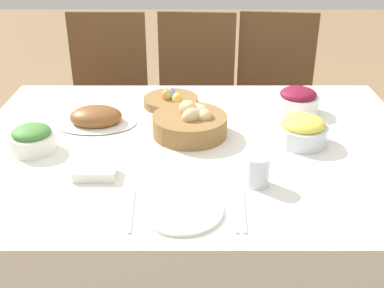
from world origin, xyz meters
name	(u,v)px	position (x,y,z in m)	size (l,w,h in m)	color
dining_table	(194,226)	(0.00, 0.00, 0.37)	(1.61, 1.18, 0.73)	silver
chair_far_right	(273,100)	(0.44, 0.93, 0.53)	(0.47, 0.47, 0.98)	brown
chair_far_left	(106,100)	(-0.48, 0.93, 0.53)	(0.43, 0.43, 0.98)	brown
chair_far_center	(194,100)	(0.00, 0.93, 0.53)	(0.45, 0.45, 0.98)	brown
bread_basket	(189,123)	(-0.02, 0.07, 0.78)	(0.27, 0.27, 0.13)	olive
egg_basket	(170,100)	(-0.10, 0.35, 0.76)	(0.23, 0.23, 0.08)	olive
ham_platter	(95,118)	(-0.38, 0.16, 0.76)	(0.31, 0.21, 0.08)	white
pineapple_bowl	(300,130)	(0.37, 0.00, 0.78)	(0.18, 0.18, 0.10)	silver
beet_salad_bowl	(296,101)	(0.41, 0.28, 0.78)	(0.17, 0.17, 0.10)	white
green_salad_bowl	(31,139)	(-0.56, -0.06, 0.78)	(0.15, 0.15, 0.09)	white
dinner_plate	(181,210)	(-0.04, -0.43, 0.74)	(0.23, 0.23, 0.01)	white
fork	(130,211)	(-0.18, -0.43, 0.74)	(0.02, 0.20, 0.00)	silver
knife	(231,211)	(0.10, -0.43, 0.74)	(0.02, 0.20, 0.00)	silver
spoon	(242,211)	(0.13, -0.43, 0.74)	(0.02, 0.20, 0.00)	silver
drinking_cup	(256,171)	(0.18, -0.28, 0.78)	(0.07, 0.07, 0.09)	silver
butter_dish	(94,173)	(-0.31, -0.24, 0.75)	(0.13, 0.08, 0.03)	white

